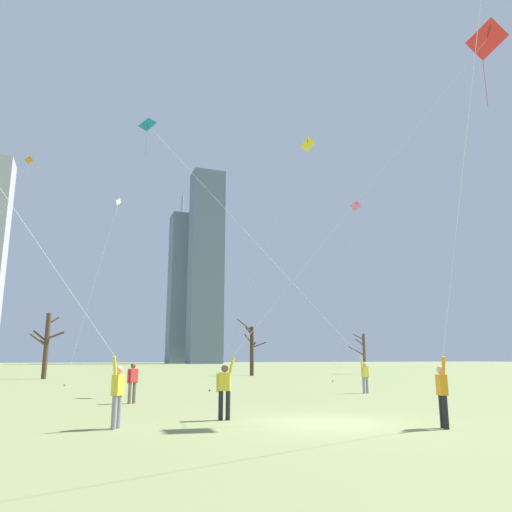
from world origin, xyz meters
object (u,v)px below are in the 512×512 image
Objects in this scene: kite_flyer_midfield_center_teal at (325,329)px; distant_kite_drifting_left_white at (112,224)px; kite_flyer_foreground_right_red at (306,280)px; distant_kite_low_near_trees_pink at (354,219)px; bystander_watching_nearby at (133,381)px; bare_tree_left_of_center at (363,352)px; distant_kite_high_overhead_yellow at (298,168)px; kite_flyer_midfield_left_blue at (45,283)px; bare_tree_far_right_edge at (252,348)px; bare_tree_right_of_center at (46,344)px; distant_kite_drifting_right_orange at (13,191)px; kite_flyer_foreground_left_green at (458,239)px.

kite_flyer_midfield_center_teal is 0.96× the size of distant_kite_drifting_left_white.
kite_flyer_foreground_right_red is 29.25m from distant_kite_drifting_left_white.
distant_kite_low_near_trees_pink is (9.70, 12.29, 10.46)m from kite_flyer_midfield_center_teal.
bare_tree_left_of_center is (29.19, 28.80, 1.59)m from bystander_watching_nearby.
bystander_watching_nearby is at bearing -159.18° from distant_kite_high_overhead_yellow.
distant_kite_low_near_trees_pink is at bearing 51.71° from kite_flyer_midfield_center_teal.
kite_flyer_midfield_left_blue reaches higher than bare_tree_far_right_edge.
bare_tree_right_of_center is (-24.74, 12.60, -10.75)m from distant_kite_low_near_trees_pink.
kite_flyer_midfield_center_teal is 28.77m from distant_kite_drifting_right_orange.
kite_flyer_foreground_right_red is 10.81m from kite_flyer_midfield_center_teal.
kite_flyer_midfield_left_blue is 2.36× the size of bare_tree_right_of_center.
kite_flyer_midfield_center_teal reaches higher than bare_tree_right_of_center.
distant_kite_drifting_left_white is (-4.80, 27.51, 8.71)m from kite_flyer_foreground_right_red.
bare_tree_far_right_edge is (-13.98, -0.48, 0.34)m from bare_tree_left_of_center.
kite_flyer_foreground_left_green reaches higher than distant_kite_low_near_trees_pink.
distant_kite_drifting_right_orange is at bearing 166.84° from distant_kite_low_near_trees_pink.
bare_tree_far_right_edge is at bearing 3.25° from bare_tree_right_of_center.
bystander_watching_nearby is 0.28× the size of bare_tree_right_of_center.
kite_flyer_foreground_left_green is at bearing -64.29° from kite_flyer_foreground_right_red.
bare_tree_right_of_center is at bearing 92.89° from kite_flyer_midfield_left_blue.
distant_kite_drifting_right_orange is 3.95× the size of bare_tree_left_of_center.
kite_flyer_midfield_left_blue is 9.58m from bystander_watching_nearby.
bare_tree_left_of_center is at bearing 2.73° from bare_tree_right_of_center.
distant_kite_drifting_right_orange reaches higher than bare_tree_far_right_edge.
kite_flyer_foreground_left_green is at bearing -103.77° from kite_flyer_midfield_center_teal.
bare_tree_right_of_center is at bearing 100.18° from bystander_watching_nearby.
distant_kite_drifting_right_orange is (-18.23, 18.82, 11.86)m from kite_flyer_midfield_center_teal.
distant_kite_drifting_right_orange reaches higher than kite_flyer_midfield_left_blue.
bare_tree_far_right_edge is at bearing 63.70° from kite_flyer_midfield_left_blue.
kite_flyer_midfield_left_blue is 17.17m from kite_flyer_midfield_center_teal.
distant_kite_drifting_left_white is (7.89, -0.55, -2.19)m from distant_kite_drifting_right_orange.
distant_kite_drifting_left_white is at bearing -54.66° from bare_tree_right_of_center.
kite_flyer_midfield_center_teal reaches higher than bystander_watching_nearby.
bystander_watching_nearby is at bearing 123.58° from kite_flyer_foreground_right_red.
kite_flyer_midfield_left_blue is 0.88× the size of distant_kite_drifting_left_white.
bare_tree_left_of_center is at bearing 56.76° from distant_kite_low_near_trees_pink.
distant_kite_drifting_right_orange is (-14.86, 32.57, 10.41)m from kite_flyer_foreground_left_green.
distant_kite_drifting_right_orange is 1.25× the size of distant_kite_high_overhead_yellow.
bare_tree_far_right_edge is at bearing 73.30° from kite_flyer_foreground_right_red.
distant_kite_low_near_trees_pink is (22.93, 23.23, 10.24)m from kite_flyer_midfield_left_blue.
distant_kite_drifting_right_orange is at bearing 134.09° from kite_flyer_midfield_center_teal.
distant_kite_low_near_trees_pink is (19.86, 14.56, 12.91)m from bystander_watching_nearby.
kite_flyer_midfield_center_teal is 0.71× the size of kite_flyer_foreground_left_green.
bare_tree_far_right_edge is at bearing 17.22° from distant_kite_drifting_right_orange.
kite_flyer_midfield_center_teal is at bearing -45.91° from distant_kite_drifting_right_orange.
bare_tree_far_right_edge is (5.81, 24.74, -10.05)m from distant_kite_high_overhead_yellow.
kite_flyer_foreground_right_red is (7.69, 1.71, 0.74)m from kite_flyer_midfield_left_blue.
bystander_watching_nearby is at bearing -143.75° from distant_kite_low_near_trees_pink.
kite_flyer_foreground_left_green reaches higher than kite_flyer_foreground_right_red.
kite_flyer_foreground_left_green is (2.17, -4.51, 0.49)m from kite_flyer_foreground_right_red.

